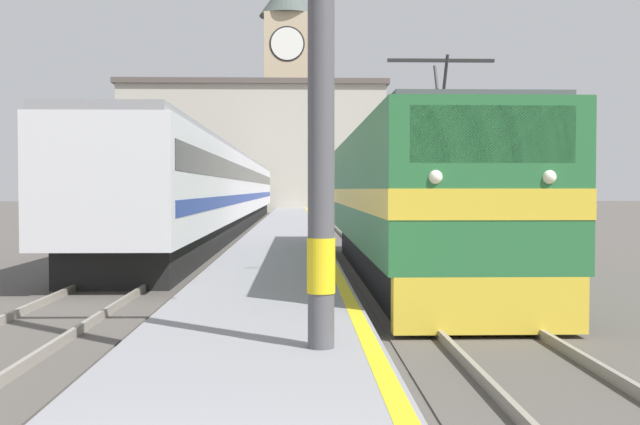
% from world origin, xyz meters
% --- Properties ---
extents(ground_plane, '(200.00, 200.00, 0.00)m').
position_xyz_m(ground_plane, '(0.00, 30.00, 0.00)').
color(ground_plane, '#514C47').
extents(platform, '(2.96, 140.00, 0.40)m').
position_xyz_m(platform, '(0.00, 25.00, 0.20)').
color(platform, gray).
rests_on(platform, ground).
extents(rail_track_near, '(2.83, 140.00, 0.16)m').
position_xyz_m(rail_track_near, '(3.23, 25.00, 0.03)').
color(rail_track_near, '#514C47').
rests_on(rail_track_near, ground).
extents(rail_track_far, '(2.83, 140.00, 0.16)m').
position_xyz_m(rail_track_far, '(-3.37, 25.00, 0.03)').
color(rail_track_far, '#514C47').
rests_on(rail_track_far, ground).
extents(locomotive_train, '(2.92, 15.42, 4.59)m').
position_xyz_m(locomotive_train, '(3.23, 14.92, 1.85)').
color(locomotive_train, black).
rests_on(locomotive_train, ground).
extents(passenger_train, '(2.92, 51.40, 3.85)m').
position_xyz_m(passenger_train, '(-3.37, 37.16, 2.08)').
color(passenger_train, black).
rests_on(passenger_train, ground).
extents(clock_tower, '(5.90, 5.90, 24.51)m').
position_xyz_m(clock_tower, '(-0.56, 76.11, 13.17)').
color(clock_tower, tan).
rests_on(clock_tower, ground).
extents(station_building, '(25.20, 7.32, 12.22)m').
position_xyz_m(station_building, '(-3.70, 68.55, 6.14)').
color(station_building, '#B7B2A3').
rests_on(station_building, ground).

